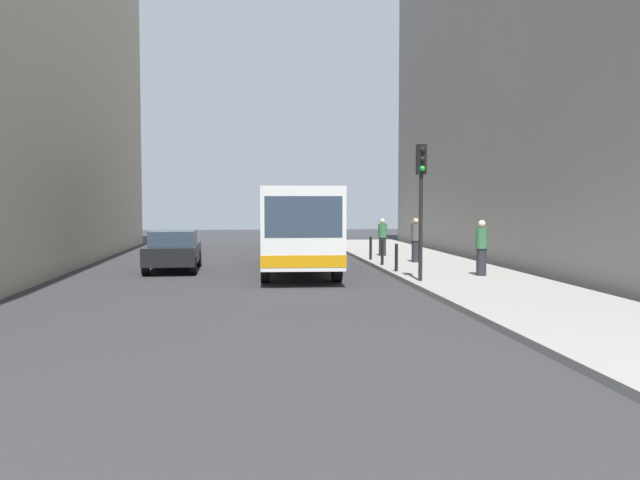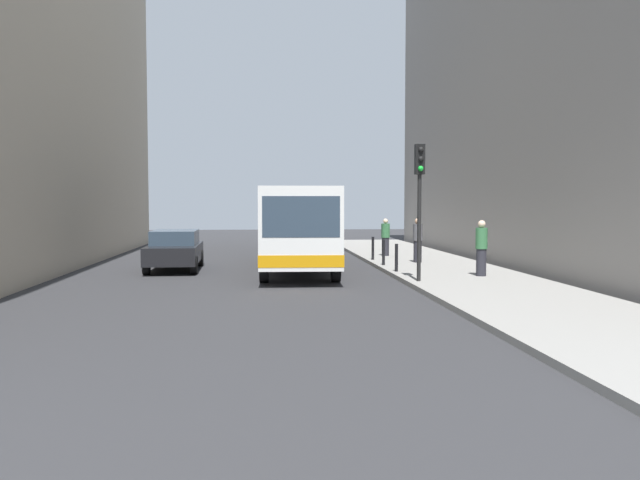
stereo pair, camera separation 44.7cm
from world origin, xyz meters
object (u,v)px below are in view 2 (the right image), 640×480
(bus, at_px, (298,224))
(pedestrian_near_signal, at_px, (481,248))
(car_beside_bus, at_px, (175,249))
(pedestrian_far_sidewalk, at_px, (385,237))
(bollard_near, at_px, (396,258))
(bollard_far, at_px, (373,248))
(pedestrian_mid_sidewalk, at_px, (418,240))
(bollard_mid, at_px, (384,252))
(traffic_light, at_px, (420,186))
(car_behind_bus, at_px, (291,235))

(bus, distance_m, pedestrian_near_signal, 7.04)
(car_beside_bus, height_order, pedestrian_far_sidewalk, pedestrian_far_sidewalk)
(bollard_near, distance_m, pedestrian_far_sidewalk, 6.69)
(bollard_far, relative_size, pedestrian_near_signal, 0.53)
(pedestrian_mid_sidewalk, bearing_deg, pedestrian_far_sidewalk, -55.81)
(pedestrian_mid_sidewalk, bearing_deg, bus, 32.68)
(bollard_near, bearing_deg, bollard_mid, 90.00)
(bus, distance_m, traffic_light, 6.38)
(pedestrian_near_signal, xyz_separation_m, pedestrian_far_sidewalk, (-1.53, 8.21, -0.08))
(pedestrian_near_signal, bearing_deg, car_beside_bus, 54.32)
(traffic_light, xyz_separation_m, pedestrian_near_signal, (2.33, 1.17, -1.95))
(bollard_mid, bearing_deg, car_behind_bus, 106.24)
(car_behind_bus, height_order, bollard_far, car_behind_bus)
(traffic_light, distance_m, pedestrian_mid_sidewalk, 6.58)
(bollard_far, xyz_separation_m, pedestrian_near_signal, (2.43, -6.28, 0.43))
(pedestrian_far_sidewalk, bearing_deg, bus, 56.25)
(traffic_light, relative_size, pedestrian_near_signal, 2.29)
(traffic_light, bearing_deg, bus, 122.38)
(bus, distance_m, car_behind_bus, 10.24)
(car_behind_bus, distance_m, pedestrian_far_sidewalk, 7.24)
(car_behind_bus, xyz_separation_m, bollard_far, (3.02, -8.02, -0.16))
(bus, relative_size, traffic_light, 2.71)
(car_behind_bus, xyz_separation_m, bollard_mid, (3.02, -10.36, -0.16))
(car_behind_bus, height_order, traffic_light, traffic_light)
(car_beside_bus, xyz_separation_m, pedestrian_mid_sidewalk, (9.36, 0.68, 0.24))
(pedestrian_near_signal, bearing_deg, bollard_near, 43.55)
(bollard_near, relative_size, pedestrian_mid_sidewalk, 0.54)
(bollard_near, xyz_separation_m, pedestrian_near_signal, (2.43, -1.60, 0.43))
(car_behind_bus, xyz_separation_m, bollard_near, (3.02, -12.70, -0.16))
(car_beside_bus, relative_size, bollard_far, 4.67)
(bollard_near, distance_m, bollard_far, 4.69)
(traffic_light, xyz_separation_m, pedestrian_mid_sidewalk, (1.45, 6.10, -1.98))
(car_beside_bus, bearing_deg, car_behind_bus, -116.54)
(traffic_light, distance_m, pedestrian_far_sidewalk, 9.64)
(car_beside_bus, relative_size, pedestrian_far_sidewalk, 2.68)
(car_behind_bus, bearing_deg, bollard_mid, 106.58)
(bollard_mid, bearing_deg, bollard_far, 90.00)
(car_behind_bus, bearing_deg, bollard_far, 110.97)
(bollard_near, bearing_deg, pedestrian_mid_sidewalk, 65.00)
(traffic_light, relative_size, bollard_near, 4.32)
(pedestrian_near_signal, relative_size, pedestrian_mid_sidewalk, 1.03)
(traffic_light, height_order, bollard_far, traffic_light)
(car_beside_bus, bearing_deg, traffic_light, 144.49)
(bollard_far, bearing_deg, pedestrian_far_sidewalk, 64.97)
(bollard_far, height_order, pedestrian_near_signal, pedestrian_near_signal)
(pedestrian_near_signal, bearing_deg, pedestrian_mid_sidewalk, -3.02)
(car_behind_bus, relative_size, pedestrian_far_sidewalk, 2.67)
(pedestrian_mid_sidewalk, relative_size, pedestrian_far_sidewalk, 1.06)
(bus, distance_m, pedestrian_far_sidewalk, 5.89)
(traffic_light, xyz_separation_m, pedestrian_far_sidewalk, (0.80, 9.39, -2.03))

